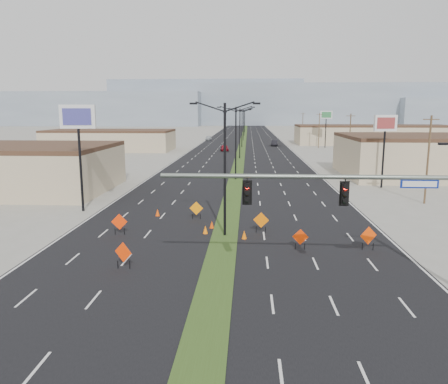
# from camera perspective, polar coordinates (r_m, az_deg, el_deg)

# --- Properties ---
(ground) EXTENTS (600.00, 600.00, 0.00)m
(ground) POSITION_cam_1_polar(r_m,az_deg,el_deg) (22.41, -1.60, -14.28)
(ground) COLOR gray
(ground) RESTS_ON ground
(road_surface) EXTENTS (25.00, 400.00, 0.02)m
(road_surface) POSITION_cam_1_polar(r_m,az_deg,el_deg) (120.65, 2.37, 6.01)
(road_surface) COLOR black
(road_surface) RESTS_ON ground
(median_strip) EXTENTS (2.00, 400.00, 0.04)m
(median_strip) POSITION_cam_1_polar(r_m,az_deg,el_deg) (120.65, 2.37, 6.01)
(median_strip) COLOR #314619
(median_strip) RESTS_ON ground
(building_sw_far) EXTENTS (30.00, 14.00, 4.50)m
(building_sw_far) POSITION_cam_1_polar(r_m,az_deg,el_deg) (110.78, -14.64, 6.45)
(building_sw_far) COLOR #C2AE8B
(building_sw_far) RESTS_ON ground
(building_se_far) EXTENTS (44.00, 16.00, 5.00)m
(building_se_far) POSITION_cam_1_polar(r_m,az_deg,el_deg) (135.40, 18.87, 7.01)
(building_se_far) COLOR #C2AE8B
(building_se_far) RESTS_ON ground
(mesa_west) EXTENTS (180.00, 50.00, 22.00)m
(mesa_west) POSITION_cam_1_polar(r_m,az_deg,el_deg) (324.02, -19.19, 10.20)
(mesa_west) COLOR gray
(mesa_west) RESTS_ON ground
(mesa_center) EXTENTS (220.00, 50.00, 28.00)m
(mesa_center) POSITION_cam_1_polar(r_m,az_deg,el_deg) (322.59, 10.20, 11.14)
(mesa_center) COLOR gray
(mesa_center) RESTS_ON ground
(mesa_backdrop) EXTENTS (140.00, 50.00, 32.00)m
(mesa_backdrop) POSITION_cam_1_polar(r_m,az_deg,el_deg) (341.82, -2.18, 11.58)
(mesa_backdrop) COLOR gray
(mesa_backdrop) RESTS_ON ground
(signal_mast) EXTENTS (16.30, 0.60, 8.00)m
(signal_mast) POSITION_cam_1_polar(r_m,az_deg,el_deg) (23.74, 19.82, -1.30)
(signal_mast) COLOR slate
(signal_mast) RESTS_ON ground
(streetlight_0) EXTENTS (5.15, 0.24, 10.02)m
(streetlight_0) POSITION_cam_1_polar(r_m,az_deg,el_deg) (32.57, 0.11, 3.49)
(streetlight_0) COLOR black
(streetlight_0) RESTS_ON ground
(streetlight_1) EXTENTS (5.15, 0.24, 10.02)m
(streetlight_1) POSITION_cam_1_polar(r_m,az_deg,el_deg) (60.43, 1.55, 6.72)
(streetlight_1) COLOR black
(streetlight_1) RESTS_ON ground
(streetlight_2) EXTENTS (5.15, 0.24, 10.02)m
(streetlight_2) POSITION_cam_1_polar(r_m,az_deg,el_deg) (88.38, 2.08, 7.90)
(streetlight_2) COLOR black
(streetlight_2) RESTS_ON ground
(streetlight_3) EXTENTS (5.15, 0.24, 10.02)m
(streetlight_3) POSITION_cam_1_polar(r_m,az_deg,el_deg) (116.36, 2.36, 8.52)
(streetlight_3) COLOR black
(streetlight_3) RESTS_ON ground
(streetlight_4) EXTENTS (5.15, 0.24, 10.02)m
(streetlight_4) POSITION_cam_1_polar(r_m,az_deg,el_deg) (144.34, 2.53, 8.90)
(streetlight_4) COLOR black
(streetlight_4) RESTS_ON ground
(streetlight_5) EXTENTS (5.15, 0.24, 10.02)m
(streetlight_5) POSITION_cam_1_polar(r_m,az_deg,el_deg) (172.33, 2.65, 9.15)
(streetlight_5) COLOR black
(streetlight_5) RESTS_ON ground
(streetlight_6) EXTENTS (5.15, 0.24, 10.02)m
(streetlight_6) POSITION_cam_1_polar(r_m,az_deg,el_deg) (200.32, 2.73, 9.34)
(streetlight_6) COLOR black
(streetlight_6) RESTS_ON ground
(utility_pole_0) EXTENTS (1.60, 0.20, 9.00)m
(utility_pole_0) POSITION_cam_1_polar(r_m,az_deg,el_deg) (49.05, 25.10, 3.99)
(utility_pole_0) COLOR #4C3823
(utility_pole_0) RESTS_ON ground
(utility_pole_1) EXTENTS (1.60, 0.20, 9.00)m
(utility_pole_1) POSITION_cam_1_polar(r_m,az_deg,el_deg) (82.46, 16.10, 6.80)
(utility_pole_1) COLOR #4C3823
(utility_pole_1) RESTS_ON ground
(utility_pole_2) EXTENTS (1.60, 0.20, 9.00)m
(utility_pole_2) POSITION_cam_1_polar(r_m,az_deg,el_deg) (116.81, 12.31, 7.94)
(utility_pole_2) COLOR #4C3823
(utility_pole_2) RESTS_ON ground
(utility_pole_3) EXTENTS (1.60, 0.20, 9.00)m
(utility_pole_3) POSITION_cam_1_polar(r_m,az_deg,el_deg) (151.45, 10.23, 8.54)
(utility_pole_3) COLOR #4C3823
(utility_pole_3) RESTS_ON ground
(car_left) EXTENTS (2.33, 4.59, 1.50)m
(car_left) POSITION_cam_1_polar(r_m,az_deg,el_deg) (105.32, 0.05, 5.78)
(car_left) COLOR maroon
(car_left) RESTS_ON ground
(car_mid) EXTENTS (2.08, 4.97, 1.60)m
(car_mid) POSITION_cam_1_polar(r_m,az_deg,el_deg) (121.79, 6.63, 6.37)
(car_mid) COLOR black
(car_mid) RESTS_ON ground
(car_far) EXTENTS (1.87, 4.57, 1.33)m
(car_far) POSITION_cam_1_polar(r_m,az_deg,el_deg) (145.25, -2.06, 7.03)
(car_far) COLOR #AFB6B9
(car_far) RESTS_ON ground
(construction_sign_0) EXTENTS (1.16, 0.54, 1.67)m
(construction_sign_0) POSITION_cam_1_polar(r_m,az_deg,el_deg) (27.18, -13.03, -7.80)
(construction_sign_0) COLOR #F33505
(construction_sign_0) RESTS_ON ground
(construction_sign_1) EXTENTS (1.25, 0.07, 1.67)m
(construction_sign_1) POSITION_cam_1_polar(r_m,az_deg,el_deg) (34.54, -13.51, -3.90)
(construction_sign_1) COLOR #FF3305
(construction_sign_1) RESTS_ON ground
(construction_sign_2) EXTENTS (1.19, 0.05, 1.58)m
(construction_sign_2) POSITION_cam_1_polar(r_m,az_deg,el_deg) (38.51, -3.64, -2.22)
(construction_sign_2) COLOR orange
(construction_sign_2) RESTS_ON ground
(construction_sign_3) EXTENTS (1.23, 0.22, 1.64)m
(construction_sign_3) POSITION_cam_1_polar(r_m,az_deg,el_deg) (34.30, 4.86, -3.76)
(construction_sign_3) COLOR orange
(construction_sign_3) RESTS_ON ground
(construction_sign_4) EXTENTS (1.10, 0.19, 1.47)m
(construction_sign_4) POSITION_cam_1_polar(r_m,az_deg,el_deg) (30.53, 9.94, -5.90)
(construction_sign_4) COLOR #E83404
(construction_sign_4) RESTS_ON ground
(construction_sign_5) EXTENTS (1.20, 0.44, 1.67)m
(construction_sign_5) POSITION_cam_1_polar(r_m,az_deg,el_deg) (31.51, 18.34, -5.52)
(construction_sign_5) COLOR #FA4105
(construction_sign_5) RESTS_ON ground
(cone_0) EXTENTS (0.42, 0.42, 0.66)m
(cone_0) POSITION_cam_1_polar(r_m,az_deg,el_deg) (34.08, -2.45, -4.94)
(cone_0) COLOR orange
(cone_0) RESTS_ON ground
(cone_1) EXTENTS (0.48, 0.48, 0.62)m
(cone_1) POSITION_cam_1_polar(r_m,az_deg,el_deg) (35.61, -1.61, -4.28)
(cone_1) COLOR #E14504
(cone_1) RESTS_ON ground
(cone_2) EXTENTS (0.49, 0.49, 0.66)m
(cone_2) POSITION_cam_1_polar(r_m,az_deg,el_deg) (32.72, 2.66, -5.60)
(cone_2) COLOR orange
(cone_2) RESTS_ON ground
(cone_3) EXTENTS (0.47, 0.47, 0.67)m
(cone_3) POSITION_cam_1_polar(r_m,az_deg,el_deg) (40.14, -8.68, -2.67)
(cone_3) COLOR #F04805
(cone_3) RESTS_ON ground
(pole_sign_west) EXTENTS (3.28, 0.63, 10.00)m
(pole_sign_west) POSITION_cam_1_polar(r_m,az_deg,el_deg) (42.91, -18.53, 8.35)
(pole_sign_west) COLOR black
(pole_sign_west) RESTS_ON ground
(pole_sign_east_near) EXTENTS (2.93, 1.00, 8.96)m
(pole_sign_east_near) POSITION_cam_1_polar(r_m,az_deg,el_deg) (57.29, 20.31, 7.73)
(pole_sign_east_near) COLOR black
(pole_sign_east_near) RESTS_ON ground
(pole_sign_east_far) EXTENTS (3.01, 1.52, 9.57)m
(pole_sign_east_far) POSITION_cam_1_polar(r_m,az_deg,el_deg) (117.83, 13.21, 9.45)
(pole_sign_east_far) COLOR black
(pole_sign_east_far) RESTS_ON ground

